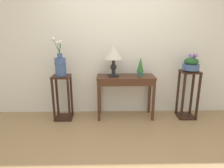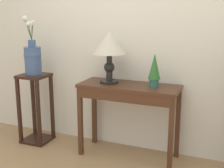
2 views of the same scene
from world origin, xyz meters
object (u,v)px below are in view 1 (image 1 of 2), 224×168
Objects in this scene: potted_plant_on_console at (140,66)px; flower_vase_tall_left at (60,64)px; table_lamp at (114,54)px; console_table at (126,83)px; pedestal_stand_right at (188,95)px; planter_bowl_wide_right at (191,64)px; pedestal_stand_left at (63,98)px.

flower_vase_tall_left is (-1.41, -0.05, 0.05)m from potted_plant_on_console.
console_table is at bearing -5.79° from table_lamp.
flower_vase_tall_left is at bearing -178.67° from console_table.
pedestal_stand_right is 2.83× the size of planter_bowl_wide_right.
potted_plant_on_console is (0.26, 0.03, 0.31)m from console_table.
pedestal_stand_left is 2.38m from planter_bowl_wide_right.
planter_bowl_wide_right is (0.00, -0.00, 0.57)m from pedestal_stand_right.
pedestal_stand_right reaches higher than pedestal_stand_left.
potted_plant_on_console is 1.41m from flower_vase_tall_left.
table_lamp is 1.73× the size of planter_bowl_wide_right.
console_table is 1.20m from planter_bowl_wide_right.
table_lamp is 0.61× the size of pedestal_stand_right.
table_lamp is at bearing 174.21° from console_table.
console_table is at bearing 1.33° from flower_vase_tall_left.
flower_vase_tall_left is at bearing -179.83° from pedestal_stand_right.
pedestal_stand_right reaches higher than console_table.
pedestal_stand_left is at bearing -177.80° from potted_plant_on_console.
pedestal_stand_left reaches higher than console_table.
flower_vase_tall_left is 2.37m from pedestal_stand_right.
pedestal_stand_left is 2.30m from pedestal_stand_right.
potted_plant_on_console is 1.52m from pedestal_stand_left.
potted_plant_on_console is at bearing 2.19° from flower_vase_tall_left.
console_table is 1.26× the size of pedestal_stand_left.
potted_plant_on_console is 1.04m from pedestal_stand_right.
pedestal_stand_left is 0.92× the size of pedestal_stand_right.
pedestal_stand_right is at bearing 159.03° from planter_bowl_wide_right.
console_table is 1.17m from pedestal_stand_right.
flower_vase_tall_left reaches higher than pedestal_stand_left.
pedestal_stand_right is (2.30, 0.01, -0.58)m from flower_vase_tall_left.
table_lamp is 0.66× the size of pedestal_stand_left.
pedestal_stand_left is at bearing -176.95° from table_lamp.
table_lamp is (-0.22, 0.02, 0.52)m from console_table.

